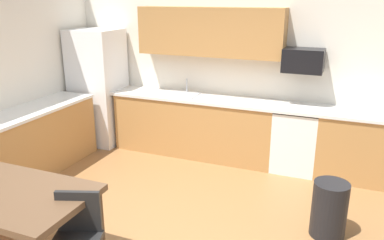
{
  "coord_description": "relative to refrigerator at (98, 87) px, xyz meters",
  "views": [
    {
      "loc": [
        1.65,
        -3.07,
        2.41
      ],
      "look_at": [
        0.0,
        1.0,
        1.0
      ],
      "focal_mm": 36.39,
      "sensor_mm": 36.0,
      "label": 1
    }
  ],
  "objects": [
    {
      "name": "refrigerator",
      "position": [
        0.0,
        0.0,
        0.0
      ],
      "size": [
        0.76,
        0.7,
        1.89
      ],
      "primitive_type": "cube",
      "color": "white",
      "rests_on": "ground"
    },
    {
      "name": "ground_plane",
      "position": [
        2.18,
        -2.22,
        -0.95
      ],
      "size": [
        12.0,
        12.0,
        0.0
      ],
      "primitive_type": "plane",
      "color": "olive"
    },
    {
      "name": "sink_basin",
      "position": [
        1.49,
        0.08,
        -0.07
      ],
      "size": [
        0.48,
        0.4,
        0.14
      ],
      "primitive_type": "cube",
      "color": "#A5A8AD",
      "rests_on": "countertop_back"
    },
    {
      "name": "countertop_left",
      "position": [
        -0.12,
        -1.42,
        -0.03
      ],
      "size": [
        0.64,
        2.0,
        0.04
      ],
      "primitive_type": "cube",
      "color": "silver",
      "rests_on": "cabinet_run_left"
    },
    {
      "name": "trash_bin",
      "position": [
        3.81,
        -1.47,
        -0.65
      ],
      "size": [
        0.36,
        0.36,
        0.6
      ],
      "primitive_type": "cylinder",
      "color": "black",
      "rests_on": "ground"
    },
    {
      "name": "microwave",
      "position": [
        3.25,
        0.18,
        0.62
      ],
      "size": [
        0.54,
        0.36,
        0.32
      ],
      "primitive_type": "cube",
      "color": "black"
    },
    {
      "name": "upper_cabinets_back",
      "position": [
        1.88,
        0.21,
        0.95
      ],
      "size": [
        2.2,
        0.34,
        0.7
      ],
      "primitive_type": "cube",
      "color": "#AD7A42"
    },
    {
      "name": "dining_table",
      "position": [
        1.22,
        -3.07,
        -0.24
      ],
      "size": [
        1.4,
        0.9,
        0.77
      ],
      "color": "brown",
      "rests_on": "ground"
    },
    {
      "name": "cabinet_run_back",
      "position": [
        1.69,
        0.08,
        -0.5
      ],
      "size": [
        2.52,
        0.6,
        0.9
      ],
      "primitive_type": "cube",
      "color": "#AD7A42",
      "rests_on": "ground"
    },
    {
      "name": "countertop_back",
      "position": [
        2.18,
        0.08,
        -0.03
      ],
      "size": [
        4.8,
        0.64,
        0.04
      ],
      "primitive_type": "cube",
      "color": "silver",
      "rests_on": "cabinet_run_back"
    },
    {
      "name": "wall_back",
      "position": [
        2.18,
        0.43,
        0.4
      ],
      "size": [
        5.8,
        0.1,
        2.7
      ],
      "primitive_type": "cube",
      "color": "silver",
      "rests_on": "ground"
    },
    {
      "name": "chair_near_table",
      "position": [
        1.88,
        -3.06,
        -0.44
      ],
      "size": [
        0.51,
        0.51,
        0.85
      ],
      "color": "black",
      "rests_on": "ground"
    },
    {
      "name": "cabinet_run_back_right",
      "position": [
        4.06,
        0.08,
        -0.5
      ],
      "size": [
        1.03,
        0.6,
        0.9
      ],
      "primitive_type": "cube",
      "color": "#AD7A42",
      "rests_on": "ground"
    },
    {
      "name": "oven_range",
      "position": [
        3.25,
        0.08,
        -0.49
      ],
      "size": [
        0.6,
        0.6,
        0.91
      ],
      "color": "white",
      "rests_on": "ground"
    },
    {
      "name": "sink_faucet",
      "position": [
        1.49,
        0.26,
        0.09
      ],
      "size": [
        0.02,
        0.02,
        0.24
      ],
      "primitive_type": "cylinder",
      "color": "#B2B5BA",
      "rests_on": "countertop_back"
    },
    {
      "name": "cabinet_run_left",
      "position": [
        -0.12,
        -1.42,
        -0.5
      ],
      "size": [
        0.6,
        2.0,
        0.9
      ],
      "primitive_type": "cube",
      "color": "#AD7A42",
      "rests_on": "ground"
    }
  ]
}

